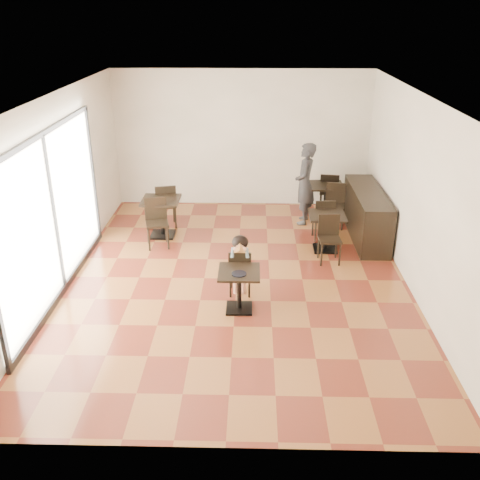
{
  "coord_description": "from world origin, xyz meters",
  "views": [
    {
      "loc": [
        0.28,
        -8.48,
        4.49
      ],
      "look_at": [
        0.07,
        -0.55,
        1.0
      ],
      "focal_mm": 40.0,
      "sensor_mm": 36.0,
      "label": 1
    }
  ],
  "objects_px": {
    "cafe_table_back": "(325,201)",
    "chair_left_a": "(166,205)",
    "child": "(240,265)",
    "chair_mid_b": "(330,240)",
    "chair_mid_a": "(323,219)",
    "chair_back_b": "(335,206)",
    "cafe_table_left": "(162,218)",
    "chair_left_b": "(157,224)",
    "child_chair": "(240,271)",
    "adult_patron": "(305,184)",
    "child_table": "(239,290)",
    "cafe_table_mid": "(326,232)",
    "chair_back_a": "(329,192)"
  },
  "relations": [
    {
      "from": "child_table",
      "to": "child_chair",
      "type": "distance_m",
      "value": 0.55
    },
    {
      "from": "child",
      "to": "chair_back_a",
      "type": "relative_size",
      "value": 1.09
    },
    {
      "from": "chair_mid_a",
      "to": "chair_left_b",
      "type": "relative_size",
      "value": 0.92
    },
    {
      "from": "cafe_table_left",
      "to": "child_table",
      "type": "bearing_deg",
      "value": -60.1
    },
    {
      "from": "child_chair",
      "to": "child",
      "type": "distance_m",
      "value": 0.11
    },
    {
      "from": "adult_patron",
      "to": "cafe_table_left",
      "type": "relative_size",
      "value": 2.22
    },
    {
      "from": "adult_patron",
      "to": "chair_mid_a",
      "type": "xyz_separation_m",
      "value": [
        0.32,
        -0.93,
        -0.45
      ]
    },
    {
      "from": "cafe_table_mid",
      "to": "chair_back_b",
      "type": "height_order",
      "value": "chair_back_b"
    },
    {
      "from": "cafe_table_left",
      "to": "chair_back_b",
      "type": "relative_size",
      "value": 0.86
    },
    {
      "from": "child",
      "to": "cafe_table_mid",
      "type": "xyz_separation_m",
      "value": [
        1.66,
        1.79,
        -0.14
      ]
    },
    {
      "from": "child_chair",
      "to": "chair_mid_a",
      "type": "distance_m",
      "value": 2.87
    },
    {
      "from": "adult_patron",
      "to": "child",
      "type": "bearing_deg",
      "value": -13.05
    },
    {
      "from": "cafe_table_back",
      "to": "child_table",
      "type": "bearing_deg",
      "value": -114.25
    },
    {
      "from": "chair_mid_b",
      "to": "chair_left_b",
      "type": "distance_m",
      "value": 3.42
    },
    {
      "from": "cafe_table_left",
      "to": "chair_mid_a",
      "type": "distance_m",
      "value": 3.36
    },
    {
      "from": "cafe_table_back",
      "to": "chair_left_b",
      "type": "distance_m",
      "value": 3.95
    },
    {
      "from": "chair_mid_b",
      "to": "chair_mid_a",
      "type": "bearing_deg",
      "value": 86.63
    },
    {
      "from": "cafe_table_left",
      "to": "chair_mid_a",
      "type": "relative_size",
      "value": 0.9
    },
    {
      "from": "chair_mid_a",
      "to": "adult_patron",
      "type": "bearing_deg",
      "value": -74.57
    },
    {
      "from": "chair_left_b",
      "to": "chair_back_a",
      "type": "distance_m",
      "value": 4.27
    },
    {
      "from": "child_table",
      "to": "child",
      "type": "xyz_separation_m",
      "value": [
        0.0,
        0.55,
        0.18
      ]
    },
    {
      "from": "chair_mid_a",
      "to": "cafe_table_mid",
      "type": "bearing_deg",
      "value": 86.63
    },
    {
      "from": "child_table",
      "to": "child_chair",
      "type": "relative_size",
      "value": 0.83
    },
    {
      "from": "child",
      "to": "chair_mid_b",
      "type": "relative_size",
      "value": 1.15
    },
    {
      "from": "chair_mid_a",
      "to": "chair_mid_b",
      "type": "bearing_deg",
      "value": 86.63
    },
    {
      "from": "child",
      "to": "child_table",
      "type": "bearing_deg",
      "value": -90.0
    },
    {
      "from": "child_chair",
      "to": "chair_mid_b",
      "type": "bearing_deg",
      "value": -143.13
    },
    {
      "from": "cafe_table_back",
      "to": "chair_left_a",
      "type": "xyz_separation_m",
      "value": [
        -3.56,
        -0.6,
        0.1
      ]
    },
    {
      "from": "chair_mid_a",
      "to": "chair_left_a",
      "type": "bearing_deg",
      "value": -13.95
    },
    {
      "from": "cafe_table_back",
      "to": "chair_mid_b",
      "type": "bearing_deg",
      "value": -94.9
    },
    {
      "from": "child",
      "to": "child_chair",
      "type": "bearing_deg",
      "value": 180.0
    },
    {
      "from": "child_chair",
      "to": "chair_back_a",
      "type": "height_order",
      "value": "chair_back_a"
    },
    {
      "from": "child_chair",
      "to": "adult_patron",
      "type": "distance_m",
      "value": 3.57
    },
    {
      "from": "chair_mid_b",
      "to": "chair_back_b",
      "type": "height_order",
      "value": "chair_back_b"
    },
    {
      "from": "child_chair",
      "to": "cafe_table_back",
      "type": "distance_m",
      "value": 4.02
    },
    {
      "from": "chair_mid_a",
      "to": "chair_back_b",
      "type": "bearing_deg",
      "value": -119.69
    },
    {
      "from": "cafe_table_back",
      "to": "adult_patron",
      "type": "bearing_deg",
      "value": -149.78
    },
    {
      "from": "chair_left_b",
      "to": "chair_back_b",
      "type": "bearing_deg",
      "value": 3.45
    },
    {
      "from": "child_table",
      "to": "child",
      "type": "bearing_deg",
      "value": 90.0
    },
    {
      "from": "cafe_table_left",
      "to": "chair_left_b",
      "type": "bearing_deg",
      "value": -90.0
    },
    {
      "from": "cafe_table_back",
      "to": "chair_left_a",
      "type": "bearing_deg",
      "value": -170.46
    },
    {
      "from": "chair_left_b",
      "to": "chair_back_b",
      "type": "xyz_separation_m",
      "value": [
        3.7,
        1.15,
        -0.02
      ]
    },
    {
      "from": "child_table",
      "to": "child",
      "type": "distance_m",
      "value": 0.58
    },
    {
      "from": "cafe_table_mid",
      "to": "chair_mid_a",
      "type": "bearing_deg",
      "value": 90.0
    },
    {
      "from": "chair_left_b",
      "to": "child_table",
      "type": "bearing_deg",
      "value": -68.59
    },
    {
      "from": "child",
      "to": "chair_left_b",
      "type": "height_order",
      "value": "child"
    },
    {
      "from": "child",
      "to": "cafe_table_back",
      "type": "height_order",
      "value": "child"
    },
    {
      "from": "cafe_table_left",
      "to": "chair_left_a",
      "type": "relative_size",
      "value": 0.83
    },
    {
      "from": "cafe_table_back",
      "to": "chair_back_a",
      "type": "xyz_separation_m",
      "value": [
        0.13,
        0.43,
        0.08
      ]
    },
    {
      "from": "child_chair",
      "to": "chair_left_b",
      "type": "distance_m",
      "value": 2.53
    }
  ]
}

